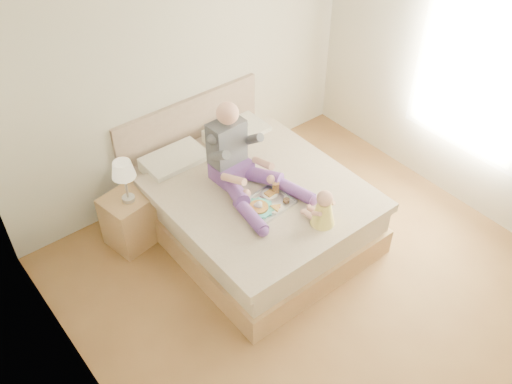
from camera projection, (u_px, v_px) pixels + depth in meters
room at (346, 155)px, 4.19m from camera, size 4.02×4.22×2.71m
bed at (248, 202)px, 5.57m from camera, size 1.70×2.18×1.00m
nightstand at (131, 219)px, 5.45m from camera, size 0.51×0.47×0.55m
lamp at (123, 172)px, 5.03m from camera, size 0.22×0.22×0.44m
adult at (240, 163)px, 5.18m from camera, size 0.70×1.00×0.83m
tray at (266, 203)px, 5.09m from camera, size 0.48×0.39×0.13m
baby at (323, 210)px, 4.85m from camera, size 0.23×0.32×0.35m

